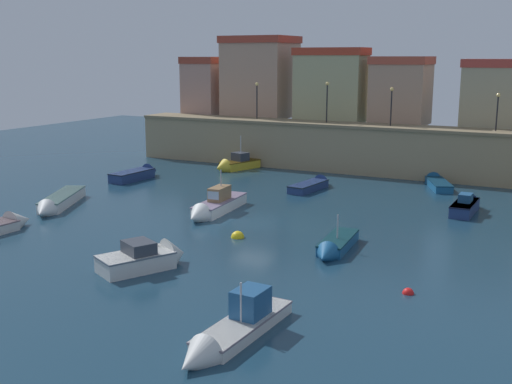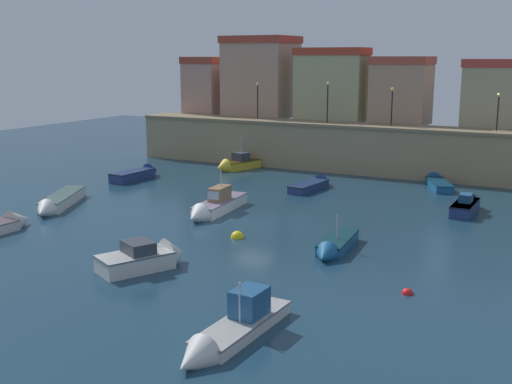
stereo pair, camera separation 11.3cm
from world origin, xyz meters
name	(u,v)px [view 2 (the right image)]	position (x,y,z in m)	size (l,w,h in m)	color
ground_plane	(253,222)	(0.00, 0.00, 0.00)	(109.75, 109.75, 0.00)	#19384C
quay_wall	(358,148)	(0.00, 20.02, 2.15)	(44.00, 3.77, 4.29)	#9E8966
old_town_backdrop	(362,85)	(-1.15, 23.98, 7.48)	(40.96, 5.78, 8.09)	tan
quay_lamp_0	(258,95)	(-10.06, 20.02, 6.58)	(0.32, 0.32, 3.45)	black
quay_lamp_1	(328,96)	(-2.97, 20.02, 6.68)	(0.32, 0.32, 3.63)	black
quay_lamp_2	(392,100)	(2.92, 20.02, 6.47)	(0.32, 0.32, 3.27)	black
quay_lamp_3	(498,105)	(11.53, 20.02, 6.32)	(0.32, 0.32, 3.01)	black
moored_boat_0	(148,257)	(-0.41, -10.17, 0.52)	(3.59, 4.77, 1.87)	silver
moored_boat_1	(236,164)	(-10.20, 15.94, 0.50)	(2.92, 5.03, 3.43)	gold
moored_boat_2	(467,205)	(11.37, 8.98, 0.46)	(1.34, 4.89, 1.53)	navy
moored_boat_3	(58,202)	(-13.60, -2.78, 0.40)	(4.43, 7.27, 1.37)	white
moored_boat_4	(334,246)	(6.76, -3.59, 0.33)	(1.76, 5.28, 2.21)	#195689
moored_boat_5	(139,174)	(-15.31, 8.32, 0.42)	(1.78, 5.37, 1.44)	navy
moored_boat_6	(214,206)	(-3.25, 0.74, 0.51)	(2.13, 7.04, 3.11)	white
moored_boat_8	(230,331)	(7.26, -15.50, 0.41)	(1.68, 6.59, 2.47)	silver
moored_boat_9	(314,184)	(-0.56, 11.35, 0.32)	(1.88, 5.48, 1.27)	navy
moored_boat_10	(437,182)	(7.76, 16.76, 0.32)	(3.41, 5.65, 1.24)	#195689
mooring_buoy_0	(237,238)	(0.88, -3.52, 0.00)	(0.77, 0.77, 0.77)	yellow
mooring_buoy_1	(407,294)	(11.76, -7.78, 0.00)	(0.51, 0.51, 0.51)	red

